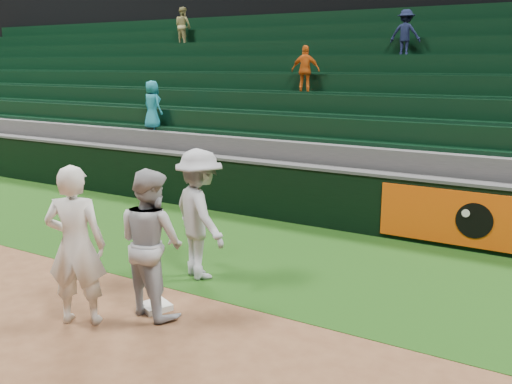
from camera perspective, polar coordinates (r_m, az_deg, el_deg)
ground at (r=8.08m, az=-11.91°, el=-11.73°), size 70.00×70.00×0.00m
foul_grass at (r=10.30m, az=-0.45°, el=-5.98°), size 36.00×4.20×0.01m
first_base at (r=8.12m, az=-10.02°, el=-11.20°), size 0.48×0.48×0.08m
first_baseman at (r=7.63m, az=-17.58°, el=-5.13°), size 0.91×0.81×2.09m
baserunner at (r=7.70m, az=-10.43°, el=-4.98°), size 1.10×0.93×1.99m
base_coach at (r=8.88m, az=-5.64°, el=-2.23°), size 1.52×1.30×2.04m
field_wall at (r=11.98m, az=5.18°, el=-0.23°), size 36.00×0.45×1.25m
stadium_seating at (r=15.25m, az=11.46°, el=6.43°), size 36.00×5.95×5.11m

